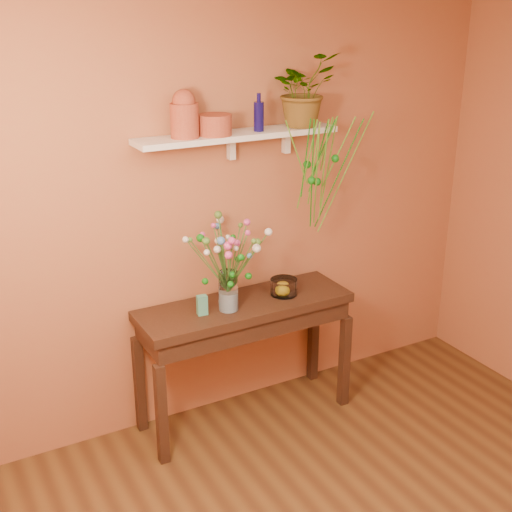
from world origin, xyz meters
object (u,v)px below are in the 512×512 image
object	(u,v)px
sideboard	(245,319)
bouquet	(229,247)
terracotta_jug	(184,115)
glass_bowl	(284,287)
blue_bottle	(259,116)
glass_vase	(228,294)
spider_plant	(303,90)

from	to	relation	value
sideboard	bouquet	distance (m)	0.57
sideboard	terracotta_jug	world-z (taller)	terracotta_jug
terracotta_jug	glass_bowl	distance (m)	1.32
bouquet	glass_bowl	bearing A→B (deg)	6.15
blue_bottle	glass_vase	size ratio (longest dim) A/B	0.89
sideboard	glass_vase	distance (m)	0.28
terracotta_jug	sideboard	bearing A→B (deg)	-18.35
sideboard	glass_bowl	bearing A→B (deg)	-2.79
glass_vase	glass_bowl	distance (m)	0.43
spider_plant	glass_vase	xyz separation A→B (m)	(-0.62, -0.16, -1.20)
terracotta_jug	glass_bowl	bearing A→B (deg)	-11.31
terracotta_jug	bouquet	world-z (taller)	terracotta_jug
glass_vase	spider_plant	bearing A→B (deg)	14.39
blue_bottle	terracotta_jug	bearing A→B (deg)	177.56
blue_bottle	sideboard	bearing A→B (deg)	-149.63
sideboard	spider_plant	size ratio (longest dim) A/B	3.11
terracotta_jug	blue_bottle	distance (m)	0.48
bouquet	glass_bowl	size ratio (longest dim) A/B	2.97
bouquet	glass_bowl	distance (m)	0.57
sideboard	glass_bowl	xyz separation A→B (m)	(0.29, -0.01, 0.17)
blue_bottle	spider_plant	size ratio (longest dim) A/B	0.50
terracotta_jug	glass_vase	bearing A→B (deg)	-41.01
sideboard	glass_vase	xyz separation A→B (m)	(-0.14, -0.05, 0.23)
terracotta_jug	spider_plant	world-z (taller)	spider_plant
spider_plant	glass_vase	size ratio (longest dim) A/B	1.77
sideboard	glass_vase	world-z (taller)	glass_vase
sideboard	blue_bottle	distance (m)	1.31
spider_plant	glass_vase	bearing A→B (deg)	-165.61
bouquet	terracotta_jug	bearing A→B (deg)	138.26
spider_plant	bouquet	size ratio (longest dim) A/B	0.86
bouquet	glass_bowl	xyz separation A→B (m)	(0.42, 0.05, -0.37)
sideboard	glass_bowl	size ratio (longest dim) A/B	7.91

